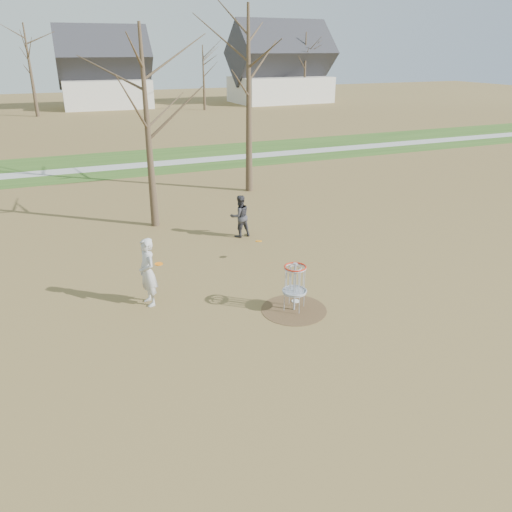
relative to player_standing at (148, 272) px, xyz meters
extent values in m
plane|color=brown|center=(3.56, -1.87, -0.97)|extent=(160.00, 160.00, 0.00)
cube|color=#2D5119|center=(3.56, 19.13, -0.96)|extent=(160.00, 8.00, 0.01)
cube|color=#9E9E99|center=(3.56, 18.13, -0.95)|extent=(160.00, 1.50, 0.01)
cylinder|color=#47331E|center=(3.56, -1.87, -0.96)|extent=(1.80, 1.80, 0.01)
imported|color=#B8B8B8|center=(0.00, 0.00, 0.00)|extent=(0.58, 0.78, 1.93)
imported|color=#343338|center=(4.27, 4.11, -0.16)|extent=(0.83, 0.68, 1.61)
cylinder|color=silver|center=(3.81, -1.47, -0.95)|extent=(0.22, 0.22, 0.02)
cylinder|color=orange|center=(3.99, 1.64, -0.25)|extent=(0.22, 0.22, 0.07)
cylinder|color=orange|center=(0.29, -0.14, 0.26)|extent=(0.22, 0.22, 0.02)
cylinder|color=#9EA3AD|center=(3.56, -1.87, -0.29)|extent=(0.05, 0.05, 1.35)
cylinder|color=#9EA3AD|center=(3.56, -1.87, -0.42)|extent=(0.64, 0.64, 0.04)
torus|color=#9EA3AD|center=(3.56, -1.87, 0.28)|extent=(0.60, 0.60, 0.04)
torus|color=red|center=(3.56, -1.87, 0.32)|extent=(0.60, 0.60, 0.04)
cone|color=#382B1E|center=(1.56, 6.63, 2.78)|extent=(0.32, 0.32, 7.50)
cone|color=#382B1E|center=(7.06, 10.13, 3.28)|extent=(0.36, 0.36, 8.50)
cone|color=#382B1E|center=(-2.44, 46.13, 3.53)|extent=(0.40, 0.40, 9.00)
cone|color=#382B1E|center=(15.56, 45.13, 2.53)|extent=(0.32, 0.32, 7.00)
cone|color=#382B1E|center=(29.56, 47.13, 3.28)|extent=(0.38, 0.38, 8.50)
cube|color=silver|center=(5.56, 52.13, 0.63)|extent=(10.24, 7.34, 3.20)
pyramid|color=#2D2D33|center=(5.56, 52.13, 4.01)|extent=(10.74, 7.36, 3.55)
cube|color=silver|center=(27.56, 50.13, 0.63)|extent=(12.40, 8.62, 3.20)
pyramid|color=#2D2D33|center=(27.56, 50.13, 4.26)|extent=(13.00, 8.65, 4.06)
camera|label=1|loc=(-2.03, -12.58, 5.65)|focal=35.00mm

